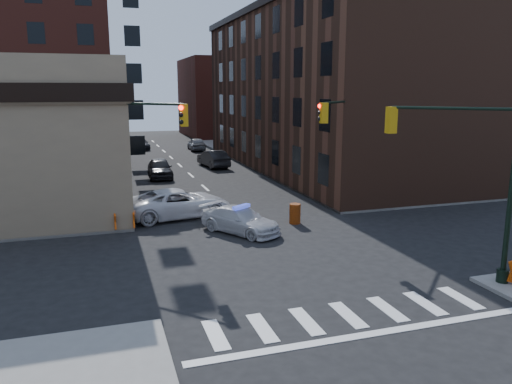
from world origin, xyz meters
TOP-DOWN VIEW (x-y plane):
  - ground at (0.00, 0.00)m, footprint 140.00×140.00m
  - sidewalk_ne at (23.00, 32.75)m, footprint 34.00×54.50m
  - commercial_row_ne at (13.00, 22.50)m, footprint 14.00×34.00m
  - filler_nw at (-16.00, 62.00)m, footprint 20.00×18.00m
  - filler_ne at (14.00, 58.00)m, footprint 16.00×16.00m
  - signal_pole_se at (6.04, -5.52)m, footprint 5.40×5.27m
  - signal_pole_nw at (-5.85, 5.34)m, footprint 3.58×3.67m
  - signal_pole_ne at (5.84, 5.35)m, footprint 3.67×3.58m
  - tree_ne_near at (7.50, 26.00)m, footprint 3.00×3.00m
  - tree_ne_far at (7.50, 34.00)m, footprint 3.00×3.00m
  - police_car at (-0.73, 3.63)m, footprint 4.06×4.84m
  - pickup at (-3.29, 7.81)m, footprint 6.44×3.76m
  - parked_car_wnear at (-2.70, 21.53)m, footprint 2.11×4.84m
  - parked_car_wfar at (-5.50, 28.38)m, footprint 1.71×4.48m
  - parked_car_wdeep at (-2.50, 42.72)m, footprint 2.15×4.73m
  - parked_car_enear at (2.93, 25.98)m, footprint 2.35×5.09m
  - parked_car_efar at (3.96, 39.71)m, footprint 1.98×4.59m
  - pedestrian_a at (-8.17, 6.00)m, footprint 0.76×0.55m
  - pedestrian_c at (-12.83, 8.57)m, footprint 1.08×0.72m
  - barrel_road at (2.66, 4.48)m, footprint 0.69×0.69m
  - barrel_bank at (-3.83, 8.88)m, footprint 0.62×0.62m
  - barricade_nw_a at (-6.50, 5.70)m, footprint 1.28×0.69m
  - barricade_nw_b at (-8.56, 6.33)m, footprint 1.12×0.57m

SIDE VIEW (x-z plane):
  - ground at x=0.00m, z-range 0.00..0.00m
  - sidewalk_ne at x=23.00m, z-range 0.00..0.15m
  - barrel_bank at x=-3.83m, z-range 0.00..0.92m
  - barrel_road at x=2.66m, z-range 0.00..1.11m
  - barricade_nw_b at x=-8.56m, z-range 0.15..0.99m
  - barricade_nw_a at x=-6.50m, z-range 0.15..1.09m
  - police_car at x=-0.73m, z-range 0.00..1.33m
  - parked_car_wdeep at x=-2.50m, z-range 0.00..1.34m
  - parked_car_wfar at x=-5.50m, z-range 0.00..1.46m
  - parked_car_efar at x=3.96m, z-range 0.00..1.54m
  - parked_car_enear at x=2.93m, z-range 0.00..1.62m
  - parked_car_wnear at x=-2.70m, z-range 0.00..1.63m
  - pickup at x=-3.29m, z-range 0.00..1.68m
  - pedestrian_c at x=-12.83m, z-range 0.15..1.86m
  - pedestrian_a at x=-8.17m, z-range 0.15..2.11m
  - tree_ne_near at x=7.50m, z-range 1.06..5.91m
  - tree_ne_far at x=7.50m, z-range 1.06..5.91m
  - signal_pole_nw at x=-5.85m, z-range 0.34..8.34m
  - signal_pole_ne at x=5.84m, z-range 0.34..8.34m
  - signal_pole_se at x=6.04m, z-range 0.61..8.61m
  - filler_ne at x=14.00m, z-range 0.00..12.00m
  - commercial_row_ne at x=13.00m, z-range 0.00..14.00m
  - filler_nw at x=-16.00m, z-range 0.00..16.00m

